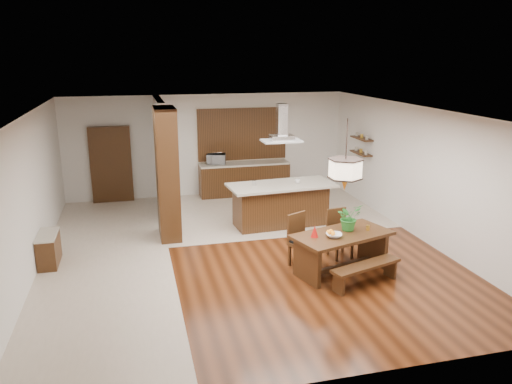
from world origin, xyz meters
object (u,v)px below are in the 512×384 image
object	(u,v)px
dining_chair_left	(304,241)
range_hood	(282,123)
dining_table	(342,244)
foliage_plant	(349,217)
fruit_bowl	(334,235)
microwave	(216,159)
dining_bench	(365,275)
hallway_console	(49,249)
island_cup	(298,181)
dining_chair_right	(341,234)
kitchen_island	(281,204)
pendant_lantern	(346,155)

from	to	relation	value
dining_chair_left	range_hood	size ratio (longest dim) A/B	1.15
dining_table	range_hood	distance (m)	3.43
foliage_plant	range_hood	world-z (taller)	range_hood
dining_chair_left	fruit_bowl	world-z (taller)	dining_chair_left
dining_table	microwave	distance (m)	5.92
dining_bench	foliage_plant	world-z (taller)	foliage_plant
hallway_console	island_cup	bearing A→B (deg)	11.30
microwave	island_cup	bearing A→B (deg)	-49.50
dining_chair_left	fruit_bowl	bearing A→B (deg)	-82.05
dining_table	island_cup	xyz separation A→B (m)	(0.06, 2.78, 0.51)
fruit_bowl	dining_chair_right	bearing A→B (deg)	58.67
dining_chair_right	island_cup	bearing A→B (deg)	88.02
hallway_console	dining_chair_right	world-z (taller)	dining_chair_right
dining_table	fruit_bowl	world-z (taller)	fruit_bowl
dining_chair_left	kitchen_island	world-z (taller)	dining_chair_left
foliage_plant	fruit_bowl	xyz separation A→B (m)	(-0.41, -0.29, -0.22)
pendant_lantern	foliage_plant	distance (m)	1.24
kitchen_island	range_hood	world-z (taller)	range_hood
dining_chair_left	dining_table	bearing A→B (deg)	-60.16
pendant_lantern	range_hood	world-z (taller)	same
pendant_lantern	hallway_console	bearing A→B (deg)	162.55
dining_bench	fruit_bowl	bearing A→B (deg)	130.96
fruit_bowl	range_hood	distance (m)	3.42
dining_table	dining_bench	xyz separation A→B (m)	(0.20, -0.64, -0.37)
range_hood	hallway_console	bearing A→B (deg)	-167.19
island_cup	foliage_plant	bearing A→B (deg)	-87.27
range_hood	dining_bench	bearing A→B (deg)	-81.36
dining_chair_right	pendant_lantern	bearing A→B (deg)	-119.99
dining_chair_left	microwave	size ratio (longest dim) A/B	1.97
fruit_bowl	dining_bench	bearing A→B (deg)	-49.04
dining_chair_left	kitchen_island	xyz separation A→B (m)	(0.28, 2.43, 0.01)
range_hood	microwave	bearing A→B (deg)	110.03
pendant_lantern	foliage_plant	xyz separation A→B (m)	(0.19, 0.14, -1.22)
dining_bench	pendant_lantern	distance (m)	2.15
kitchen_island	pendant_lantern	bearing A→B (deg)	-87.75
pendant_lantern	microwave	size ratio (longest dim) A/B	2.49
pendant_lantern	foliage_plant	bearing A→B (deg)	37.05
dining_table	microwave	size ratio (longest dim) A/B	3.87
fruit_bowl	range_hood	bearing A→B (deg)	92.01
hallway_console	dining_bench	xyz separation A→B (m)	(5.58, -2.33, -0.12)
dining_chair_right	microwave	distance (m)	5.35
dining_chair_right	foliage_plant	xyz separation A→B (m)	(-0.09, -0.54, 0.54)
kitchen_island	microwave	distance (m)	3.13
dining_bench	microwave	world-z (taller)	microwave
hallway_console	kitchen_island	distance (m)	5.19
dining_bench	pendant_lantern	size ratio (longest dim) A/B	1.08
pendant_lantern	kitchen_island	size ratio (longest dim) A/B	0.51
dining_table	dining_chair_right	size ratio (longest dim) A/B	2.09
hallway_console	dining_chair_right	distance (m)	5.75
kitchen_island	range_hood	size ratio (longest dim) A/B	2.85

